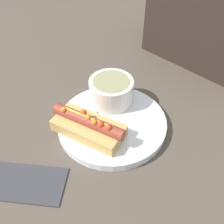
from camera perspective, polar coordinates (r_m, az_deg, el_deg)
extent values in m
plane|color=#4C4238|center=(0.62, 0.00, -3.01)|extent=(4.00, 4.00, 0.00)
cylinder|color=white|center=(0.61, 0.00, -2.42)|extent=(0.25, 0.25, 0.02)
cube|color=tan|center=(0.57, -5.09, -3.46)|extent=(0.17, 0.11, 0.03)
cylinder|color=brown|center=(0.55, -5.22, -2.00)|extent=(0.17, 0.07, 0.03)
sphere|color=#C63F1E|center=(0.56, -6.21, -0.19)|extent=(0.01, 0.01, 0.01)
sphere|color=#C63F1E|center=(0.52, -0.70, -3.39)|extent=(0.01, 0.01, 0.01)
sphere|color=orange|center=(0.57, -10.49, 0.49)|extent=(0.01, 0.01, 0.01)
sphere|color=orange|center=(0.54, -3.87, -2.20)|extent=(0.01, 0.01, 0.01)
sphere|color=orange|center=(0.55, -5.17, -1.17)|extent=(0.01, 0.01, 0.01)
sphere|color=#C63F1E|center=(0.53, -2.45, -2.66)|extent=(0.01, 0.01, 0.01)
cylinder|color=gold|center=(0.55, -5.30, -1.14)|extent=(0.11, 0.04, 0.01)
cylinder|color=silver|center=(0.63, -0.18, 4.57)|extent=(0.11, 0.11, 0.06)
cylinder|color=#8C8E60|center=(0.62, -0.18, 6.20)|extent=(0.09, 0.09, 0.02)
cube|color=#B7B7BC|center=(0.61, -4.68, -1.07)|extent=(0.03, 0.13, 0.00)
ellipsoid|color=#B7B7BC|center=(0.66, -0.22, 3.63)|extent=(0.04, 0.04, 0.01)
cube|color=#333338|center=(0.55, -18.15, -14.39)|extent=(0.17, 0.16, 0.01)
cube|color=#2D231E|center=(0.80, 22.24, 21.43)|extent=(0.36, 0.16, 0.36)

